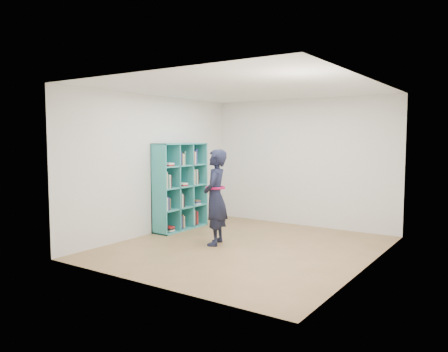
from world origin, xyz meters
The scene contains 9 objects.
floor centered at (0.00, 0.00, 0.00)m, with size 4.50×4.50×0.00m, color olive.
ceiling centered at (0.00, 0.00, 2.60)m, with size 4.50×4.50×0.00m, color white.
wall_left centered at (-2.00, 0.00, 1.30)m, with size 0.02×4.50×2.60m, color white.
wall_right centered at (2.00, 0.00, 1.30)m, with size 0.02×4.50×2.60m, color white.
wall_back centered at (0.00, 2.25, 1.30)m, with size 4.00×0.02×2.60m, color white.
wall_front centered at (0.00, -2.25, 1.30)m, with size 4.00×0.02×2.60m, color white.
bookshelf centered at (-1.83, 0.52, 0.83)m, with size 0.37×1.28×1.71m.
person centered at (-0.51, -0.11, 0.81)m, with size 0.58×0.69×1.62m.
smartphone centered at (-0.66, -0.09, 0.92)m, with size 0.06×0.10×0.14m.
Camera 1 is at (3.72, -6.06, 1.81)m, focal length 35.00 mm.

